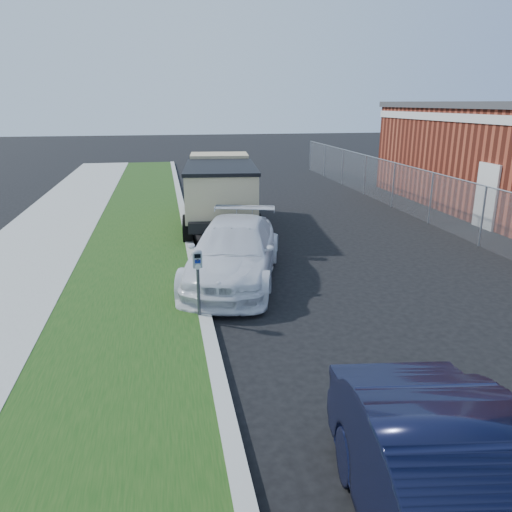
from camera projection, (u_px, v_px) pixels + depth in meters
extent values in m
plane|color=black|center=(332.00, 313.00, 10.25)|extent=(120.00, 120.00, 0.00)
cube|color=gray|center=(198.00, 284.00, 11.65)|extent=(0.25, 50.00, 0.15)
cube|color=#14390F|center=(128.00, 289.00, 11.38)|extent=(3.00, 50.00, 0.13)
plane|color=slate|center=(431.00, 198.00, 17.60)|extent=(0.00, 30.00, 30.00)
cylinder|color=gray|center=(434.00, 173.00, 17.34)|extent=(0.04, 30.00, 0.04)
cylinder|color=gray|center=(483.00, 217.00, 14.78)|extent=(0.06, 0.06, 1.80)
cylinder|color=gray|center=(431.00, 198.00, 17.60)|extent=(0.06, 0.06, 1.80)
cylinder|color=gray|center=(393.00, 185.00, 20.42)|extent=(0.06, 0.06, 1.80)
cylinder|color=gray|center=(365.00, 175.00, 23.24)|extent=(0.06, 0.06, 1.80)
cylinder|color=gray|center=(343.00, 167.00, 26.06)|extent=(0.06, 0.06, 1.80)
cylinder|color=gray|center=(325.00, 161.00, 28.88)|extent=(0.06, 0.06, 1.80)
cylinder|color=gray|center=(310.00, 156.00, 31.69)|extent=(0.06, 0.06, 1.80)
cube|color=silver|center=(462.00, 118.00, 18.00)|extent=(0.06, 14.00, 0.30)
cube|color=silver|center=(486.00, 196.00, 16.86)|extent=(0.08, 1.10, 2.20)
cylinder|color=#3F4247|center=(199.00, 292.00, 9.65)|extent=(0.06, 0.06, 0.98)
cube|color=gray|center=(197.00, 260.00, 9.46)|extent=(0.18, 0.12, 0.29)
ellipsoid|color=gray|center=(197.00, 253.00, 9.42)|extent=(0.19, 0.13, 0.11)
cube|color=black|center=(197.00, 256.00, 9.37)|extent=(0.12, 0.01, 0.08)
cube|color=navy|center=(198.00, 261.00, 9.41)|extent=(0.11, 0.01, 0.07)
cylinder|color=silver|center=(198.00, 267.00, 9.44)|extent=(0.11, 0.01, 0.11)
cube|color=#3F4247|center=(198.00, 260.00, 9.40)|extent=(0.04, 0.01, 0.05)
imported|color=white|center=(233.00, 251.00, 12.01)|extent=(3.27, 5.27, 1.42)
cube|color=black|center=(221.00, 208.00, 17.15)|extent=(2.54, 5.94, 0.32)
cube|color=tan|center=(220.00, 178.00, 18.91)|extent=(2.27, 1.83, 1.80)
cube|color=black|center=(219.00, 168.00, 18.80)|extent=(2.30, 1.85, 0.54)
cube|color=tan|center=(221.00, 190.00, 16.24)|extent=(2.53, 3.98, 1.44)
cube|color=black|center=(220.00, 167.00, 16.02)|extent=(2.63, 4.08, 0.11)
cube|color=black|center=(220.00, 195.00, 19.96)|extent=(2.17, 0.35, 0.27)
cylinder|color=black|center=(193.00, 203.00, 19.02)|extent=(0.38, 0.93, 0.90)
cylinder|color=black|center=(247.00, 203.00, 19.18)|extent=(0.38, 0.93, 0.90)
cylinder|color=black|center=(190.00, 217.00, 16.70)|extent=(0.38, 0.93, 0.90)
cylinder|color=black|center=(252.00, 216.00, 16.86)|extent=(0.38, 0.93, 0.90)
cylinder|color=black|center=(188.00, 229.00, 15.15)|extent=(0.38, 0.93, 0.90)
cylinder|color=black|center=(256.00, 228.00, 15.32)|extent=(0.38, 0.93, 0.90)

